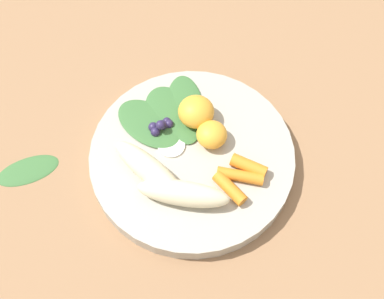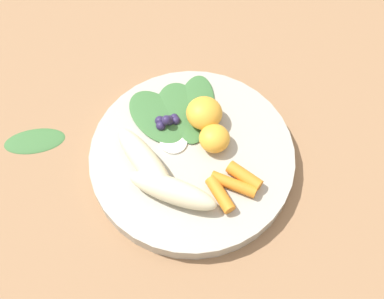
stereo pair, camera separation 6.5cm
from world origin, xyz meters
The scene contains 15 objects.
ground_plane centered at (0.00, 0.00, 0.00)m, with size 2.40×2.40×0.00m, color #99704C.
bowl centered at (0.00, 0.00, 0.01)m, with size 0.27×0.27×0.03m, color #B2AD9E.
banana_peeled_left centered at (0.05, 0.05, 0.04)m, with size 0.12×0.03×0.03m, color beige.
banana_peeled_right centered at (0.06, -0.01, 0.04)m, with size 0.12×0.03×0.03m, color beige.
orange_segment_near centered at (-0.04, -0.04, 0.04)m, with size 0.05×0.05×0.04m, color #F4A833.
orange_segment_far centered at (-0.03, 0.00, 0.04)m, with size 0.04×0.04×0.03m, color #F4A833.
carrot_front centered at (-0.01, 0.07, 0.03)m, with size 0.02×0.02×0.05m, color orange.
carrot_mid_left centered at (-0.03, 0.07, 0.03)m, with size 0.01×0.01×0.06m, color orange.
carrot_mid_right centered at (-0.04, 0.06, 0.03)m, with size 0.02×0.02×0.05m, color orange.
blueberry_pile centered at (0.01, -0.05, 0.03)m, with size 0.04×0.02×0.02m.
coconut_shred_patch centered at (0.02, -0.03, 0.03)m, with size 0.04×0.04×0.00m, color white.
kale_leaf_left centered at (-0.03, -0.06, 0.03)m, with size 0.11×0.05×0.01m, color #3D7038.
kale_leaf_right centered at (-0.01, -0.07, 0.03)m, with size 0.09×0.06×0.01m, color #3D7038.
kale_leaf_rear centered at (0.02, -0.07, 0.03)m, with size 0.10×0.06×0.01m, color #3D7038.
kale_leaf_stray centered at (0.19, -0.12, 0.00)m, with size 0.09×0.04×0.01m, color #3D7038.
Camera 2 is at (0.13, 0.28, 0.60)m, focal length 46.38 mm.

